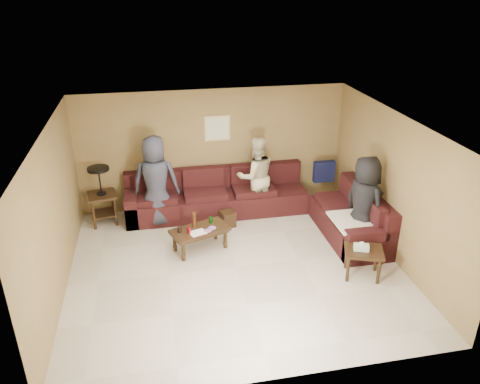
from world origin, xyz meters
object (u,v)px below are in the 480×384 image
(sectional_sofa, at_px, (261,206))
(side_table_right, at_px, (363,253))
(waste_bin, at_px, (228,219))
(coffee_table, at_px, (199,232))
(person_middle, at_px, (256,176))
(person_right, at_px, (364,203))
(end_table_left, at_px, (102,194))
(person_left, at_px, (156,181))

(sectional_sofa, xyz_separation_m, side_table_right, (1.18, -2.17, 0.10))
(waste_bin, bearing_deg, coffee_table, -129.88)
(person_middle, xyz_separation_m, person_right, (1.58, -1.66, 0.05))
(coffee_table, xyz_separation_m, side_table_right, (2.51, -1.33, 0.07))
(sectional_sofa, bearing_deg, person_middle, 94.68)
(end_table_left, xyz_separation_m, side_table_right, (4.27, -2.71, -0.19))
(end_table_left, relative_size, person_left, 0.65)
(person_left, bearing_deg, coffee_table, 127.85)
(side_table_right, height_order, person_middle, person_middle)
(coffee_table, bearing_deg, person_right, -8.65)
(coffee_table, distance_m, end_table_left, 2.25)
(person_left, xyz_separation_m, person_right, (3.57, -1.60, -0.04))
(end_table_left, relative_size, side_table_right, 1.61)
(waste_bin, bearing_deg, sectional_sofa, 6.05)
(end_table_left, bearing_deg, person_left, -11.45)
(end_table_left, distance_m, person_middle, 3.07)
(end_table_left, bearing_deg, person_right, -21.41)
(coffee_table, bearing_deg, person_left, 120.72)
(sectional_sofa, height_order, end_table_left, end_table_left)
(side_table_right, relative_size, person_left, 0.41)
(sectional_sofa, distance_m, person_middle, 0.63)
(sectional_sofa, height_order, person_left, person_left)
(waste_bin, height_order, person_left, person_left)
(person_right, bearing_deg, side_table_right, 137.85)
(sectional_sofa, relative_size, person_middle, 2.82)
(coffee_table, height_order, end_table_left, end_table_left)
(person_left, distance_m, person_right, 3.91)
(side_table_right, distance_m, person_right, 1.06)
(side_table_right, relative_size, waste_bin, 2.33)
(sectional_sofa, distance_m, side_table_right, 2.47)
(person_left, relative_size, person_middle, 1.10)
(end_table_left, xyz_separation_m, person_middle, (3.06, -0.16, 0.20))
(coffee_table, bearing_deg, side_table_right, -27.89)
(side_table_right, bearing_deg, coffee_table, 152.11)
(coffee_table, distance_m, side_table_right, 2.84)
(sectional_sofa, distance_m, person_left, 2.13)
(waste_bin, bearing_deg, person_left, 163.19)
(coffee_table, bearing_deg, waste_bin, 50.12)
(end_table_left, height_order, waste_bin, end_table_left)
(coffee_table, relative_size, waste_bin, 3.56)
(sectional_sofa, relative_size, end_table_left, 3.92)
(coffee_table, height_order, waste_bin, coffee_table)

